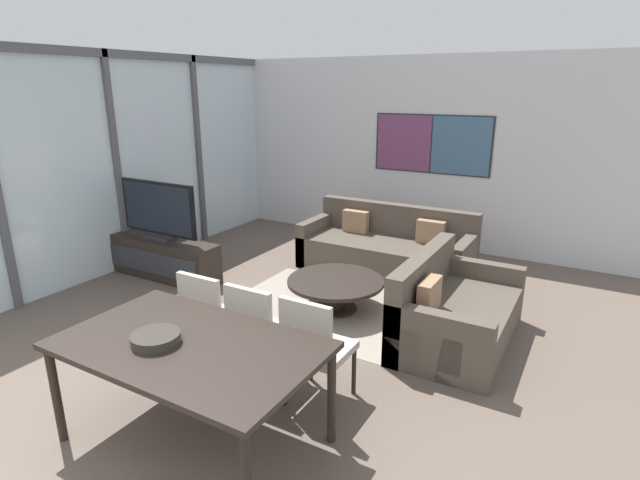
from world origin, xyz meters
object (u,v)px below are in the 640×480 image
object	(u,v)px
coffee_table	(336,287)
dining_table	(190,352)
dining_chair_left	(211,315)
dining_chair_right	(314,345)
sofa_side	(450,314)
sofa_main	(388,250)
dining_chair_centre	(259,330)
television	(158,211)
fruit_bowl	(156,338)
tv_console	(163,258)

from	to	relation	value
coffee_table	dining_table	bearing A→B (deg)	-85.90
dining_chair_left	dining_chair_right	world-z (taller)	same
sofa_side	dining_chair_left	distance (m)	2.25
sofa_main	dining_chair_centre	world-z (taller)	dining_chair_centre
television	fruit_bowl	xyz separation A→B (m)	(2.38, -2.24, -0.08)
tv_console	coffee_table	world-z (taller)	tv_console
fruit_bowl	tv_console	bearing A→B (deg)	136.76
coffee_table	dining_chair_left	world-z (taller)	dining_chair_left
dining_chair_left	sofa_main	bearing A→B (deg)	83.76
sofa_main	sofa_side	bearing A→B (deg)	-49.86
tv_console	dining_chair_centre	distance (m)	2.91
tv_console	sofa_main	distance (m)	2.93
tv_console	sofa_main	world-z (taller)	sofa_main
dining_table	dining_chair_right	size ratio (longest dim) A/B	1.92
sofa_main	dining_table	world-z (taller)	sofa_main
sofa_main	tv_console	bearing A→B (deg)	-144.42
dining_table	dining_chair_left	world-z (taller)	dining_chair_left
tv_console	dining_chair_left	size ratio (longest dim) A/B	1.78
tv_console	dining_table	bearing A→B (deg)	-39.70
dining_chair_centre	tv_console	bearing A→B (deg)	151.75
dining_chair_centre	dining_chair_right	distance (m)	0.50
dining_chair_left	dining_chair_right	xyz separation A→B (m)	(1.01, 0.00, 0.00)
television	sofa_main	xyz separation A→B (m)	(2.39, 1.71, -0.61)
sofa_side	fruit_bowl	distance (m)	2.79
sofa_side	dining_chair_right	distance (m)	1.68
sofa_main	dining_chair_centre	distance (m)	3.09
dining_chair_centre	dining_table	bearing A→B (deg)	-90.00
coffee_table	dining_chair_centre	size ratio (longest dim) A/B	1.15
dining_table	dining_chair_right	xyz separation A→B (m)	(0.50, 0.76, -0.17)
dining_chair_centre	sofa_main	bearing A→B (deg)	93.14
dining_chair_left	dining_chair_centre	distance (m)	0.50
sofa_side	dining_chair_centre	size ratio (longest dim) A/B	1.73
dining_chair_left	tv_console	bearing A→B (deg)	146.37
television	fruit_bowl	distance (m)	3.26
dining_chair_left	dining_chair_centre	bearing A→B (deg)	-1.00
tv_console	coffee_table	distance (m)	2.40
tv_console	dining_chair_right	world-z (taller)	dining_chair_right
dining_chair_left	sofa_side	bearing A→B (deg)	43.80
dining_chair_right	sofa_main	bearing A→B (deg)	102.38
dining_chair_left	coffee_table	bearing A→B (deg)	78.14
dining_table	dining_chair_centre	distance (m)	0.77
dining_chair_left	dining_chair_right	bearing A→B (deg)	0.18
dining_table	coffee_table	bearing A→B (deg)	94.10
dining_chair_centre	television	bearing A→B (deg)	151.74
sofa_side	tv_console	bearing A→B (deg)	92.93
tv_console	dining_chair_right	size ratio (longest dim) A/B	1.78
sofa_main	fruit_bowl	bearing A→B (deg)	-90.13
coffee_table	tv_console	bearing A→B (deg)	-174.36
sofa_main	dining_chair_right	distance (m)	3.15
dining_table	television	bearing A→B (deg)	140.29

